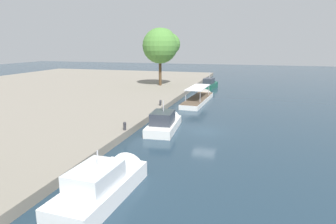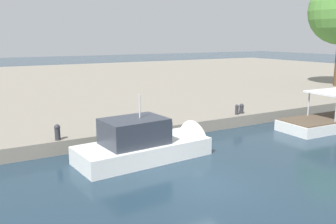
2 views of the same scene
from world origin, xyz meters
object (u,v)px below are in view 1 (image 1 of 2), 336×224
(tour_boat_3, at_px, (199,100))
(tree_3, at_px, (162,45))
(motor_yacht_4, at_px, (210,85))
(mooring_bollard_2, at_px, (160,102))
(motor_yacht_2, at_px, (165,123))
(mooring_bollard_0, at_px, (160,103))
(motor_yacht_1, at_px, (106,185))
(mooring_bollard_1, at_px, (125,126))

(tour_boat_3, xyz_separation_m, tree_3, (11.77, 10.12, 9.03))
(tour_boat_3, distance_m, motor_yacht_4, 15.38)
(mooring_bollard_2, bearing_deg, motor_yacht_4, -8.96)
(motor_yacht_2, bearing_deg, motor_yacht_4, -4.87)
(tour_boat_3, height_order, motor_yacht_4, motor_yacht_4)
(mooring_bollard_0, bearing_deg, motor_yacht_1, -170.44)
(motor_yacht_1, height_order, mooring_bollard_2, motor_yacht_1)
(motor_yacht_2, height_order, tree_3, tree_3)
(motor_yacht_1, relative_size, tour_boat_3, 0.64)
(mooring_bollard_1, height_order, mooring_bollard_2, mooring_bollard_1)
(motor_yacht_1, xyz_separation_m, tree_3, (44.27, 10.07, 8.65))
(motor_yacht_4, height_order, tree_3, tree_3)
(tour_boat_3, xyz_separation_m, mooring_bollard_2, (-8.09, 4.20, 0.95))
(tree_3, bearing_deg, motor_yacht_1, -167.18)
(tree_3, bearing_deg, mooring_bollard_2, -163.40)
(motor_yacht_4, bearing_deg, motor_yacht_1, -174.53)
(motor_yacht_1, height_order, tour_boat_3, motor_yacht_1)
(motor_yacht_4, bearing_deg, mooring_bollard_1, 179.80)
(mooring_bollard_0, height_order, tree_3, tree_3)
(mooring_bollard_1, distance_m, tree_3, 34.69)
(tour_boat_3, relative_size, mooring_bollard_2, 19.28)
(motor_yacht_4, distance_m, tree_3, 13.41)
(motor_yacht_1, bearing_deg, motor_yacht_4, 3.21)
(motor_yacht_2, relative_size, tree_3, 0.69)
(motor_yacht_1, bearing_deg, mooring_bollard_1, 21.31)
(tour_boat_3, bearing_deg, tree_3, 42.85)
(motor_yacht_1, bearing_deg, tree_3, 15.49)
(motor_yacht_2, xyz_separation_m, tree_3, (28.86, 9.34, 8.64))
(motor_yacht_1, relative_size, mooring_bollard_1, 10.14)
(mooring_bollard_2, bearing_deg, mooring_bollard_1, -178.26)
(motor_yacht_1, bearing_deg, mooring_bollard_0, 12.22)
(mooring_bollard_0, height_order, mooring_bollard_2, mooring_bollard_0)
(motor_yacht_1, height_order, tree_3, tree_3)
(motor_yacht_1, relative_size, mooring_bollard_2, 12.25)
(motor_yacht_2, xyz_separation_m, motor_yacht_4, (32.45, -0.28, 0.01))
(mooring_bollard_1, bearing_deg, tree_3, 10.80)
(mooring_bollard_0, distance_m, tree_3, 22.77)
(mooring_bollard_0, bearing_deg, tree_3, 16.53)
(mooring_bollard_0, bearing_deg, mooring_bollard_2, 14.02)
(tour_boat_3, distance_m, tree_3, 17.96)
(motor_yacht_1, height_order, mooring_bollard_1, motor_yacht_1)
(mooring_bollard_0, bearing_deg, motor_yacht_4, -8.44)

